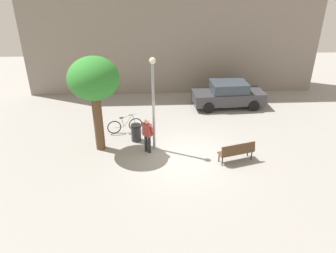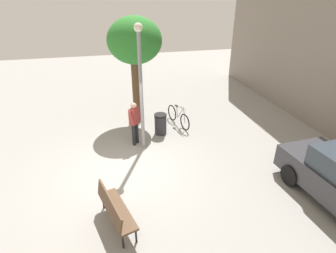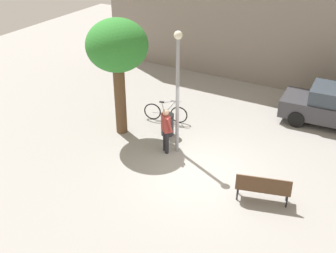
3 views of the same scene
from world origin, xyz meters
The scene contains 7 objects.
ground_plane centered at (0.00, 0.00, 0.00)m, with size 36.00×36.00×0.00m, color gray.
lamppost centered at (-1.34, 0.82, 2.63)m, with size 0.28×0.28×4.37m.
person_by_lamppost centered at (-1.64, 0.57, 0.97)m, with size 0.60×0.56×1.67m.
park_bench centered at (2.24, -0.46, 0.55)m, with size 1.67×0.89×0.92m.
plaza_tree centered at (-3.86, 1.00, 3.35)m, with size 2.21×2.21×4.39m.
bicycle_silver centered at (-2.81, 2.57, 0.38)m, with size 1.77×0.49×0.97m.
trash_bin centered at (-2.21, 1.66, 0.43)m, with size 0.50×0.50×0.86m.
Camera 2 is at (7.29, -0.36, 5.23)m, focal length 28.78 mm.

